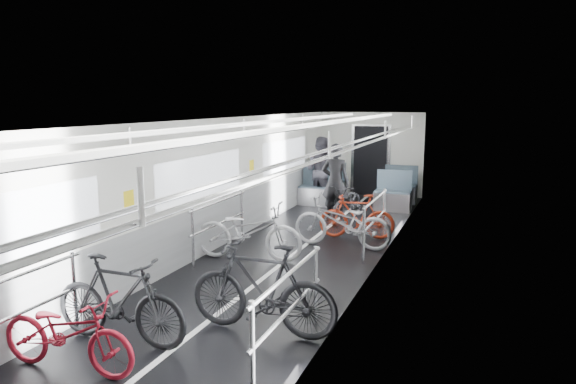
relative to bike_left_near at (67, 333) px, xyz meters
name	(u,v)px	position (x,y,z in m)	size (l,w,h in m)	color
car_shell	(315,183)	(0.72, 5.78, 0.72)	(3.02, 14.01, 2.41)	black
bike_left_near	(67,333)	(0.00, 0.00, 0.00)	(0.54, 1.56, 0.82)	maroon
bike_left_mid	(119,300)	(0.09, 0.69, 0.10)	(0.48, 1.71, 1.03)	black
bike_left_far	(248,231)	(0.09, 4.04, 0.09)	(0.67, 1.91, 1.00)	#ADADB2
bike_right_near	(262,288)	(1.47, 1.50, 0.14)	(0.52, 1.84, 1.10)	black
bike_right_mid	(342,222)	(1.39, 5.34, 0.08)	(0.65, 1.85, 0.97)	#A3A3A8
bike_right_far	(357,216)	(1.50, 6.08, 0.04)	(0.42, 1.49, 0.90)	#9D2813
bike_aisle	(348,203)	(0.99, 7.34, 0.03)	(0.59, 1.68, 0.88)	black
person_standing	(335,182)	(0.67, 7.44, 0.48)	(0.65, 0.42, 1.77)	black
person_seated	(321,171)	(-0.22, 9.17, 0.49)	(0.87, 0.68, 1.80)	#313038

